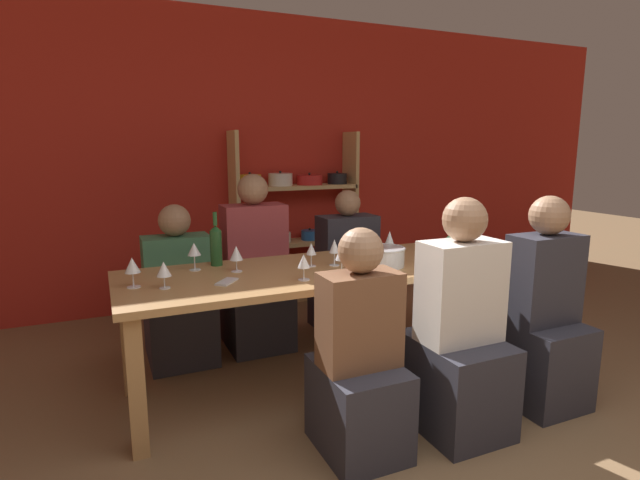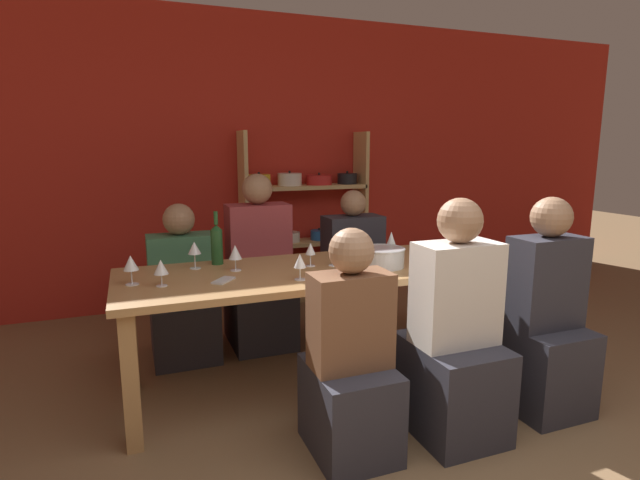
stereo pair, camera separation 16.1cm
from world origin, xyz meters
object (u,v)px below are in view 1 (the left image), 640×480
object	(u,v)px
wine_glass_red_c	(236,254)
person_near_a	(359,371)
wine_glass_white_c	(334,247)
person_far_a	(347,281)
wine_bottle_dark	(451,250)
dining_table	(327,280)
wine_glass_red_b	(342,254)
cell_phone	(227,282)
wine_glass_white_a	(390,239)
person_near_b	(540,328)
person_near_c	(458,347)
wine_bottle_amber	(216,244)
wine_glass_red_a	(311,250)
shelf_unit	(296,233)
person_far_c	(255,284)
wine_bottle_green	(465,244)
mixing_bowl	(383,256)
wine_glass_empty_b	(164,269)
wine_glass_white_b	(355,257)
wine_glass_empty_a	(132,266)
person_far_b	(179,305)
wine_glass_red_d	(304,262)
wine_glass_empty_c	(194,250)

from	to	relation	value
wine_glass_red_c	person_near_a	world-z (taller)	person_near_a
wine_glass_white_c	wine_glass_red_c	size ratio (longest dim) A/B	1.07
person_far_a	wine_bottle_dark	bearing A→B (deg)	97.08
person_far_a	dining_table	bearing A→B (deg)	55.03
wine_glass_red_b	cell_phone	bearing A→B (deg)	170.06
wine_glass_white_a	person_near_b	bearing A→B (deg)	-55.02
person_near_a	person_near_c	bearing A→B (deg)	-3.34
person_near_b	wine_glass_white_c	bearing A→B (deg)	143.34
wine_glass_white_a	wine_glass_white_c	bearing A→B (deg)	-172.88
wine_bottle_amber	wine_glass_red_a	distance (m)	0.59
shelf_unit	wine_bottle_amber	bearing A→B (deg)	-127.01
shelf_unit	person_far_c	bearing A→B (deg)	-125.94
wine_bottle_amber	wine_glass_white_c	world-z (taller)	wine_bottle_amber
wine_bottle_green	wine_bottle_dark	bearing A→B (deg)	-161.10
wine_glass_red_a	wine_glass_red_c	xyz separation A→B (m)	(-0.46, 0.05, 0.00)
wine_glass_red_b	cell_phone	world-z (taller)	wine_glass_red_b
mixing_bowl	dining_table	bearing A→B (deg)	159.73
wine_bottle_amber	wine_glass_red_a	world-z (taller)	wine_bottle_amber
wine_glass_white_c	person_far_c	size ratio (longest dim) A/B	0.13
dining_table	wine_glass_red_b	bearing A→B (deg)	-91.97
mixing_bowl	wine_glass_red_a	xyz separation A→B (m)	(-0.41, 0.17, 0.04)
wine_bottle_dark	wine_glass_empty_b	xyz separation A→B (m)	(-1.64, 0.26, -0.01)
wine_bottle_amber	wine_glass_white_b	bearing A→B (deg)	-46.63
wine_glass_empty_a	person_near_c	bearing A→B (deg)	-26.43
wine_glass_red_a	wine_glass_white_a	world-z (taller)	wine_glass_white_a
person_far_b	person_near_c	distance (m)	1.93
person_far_a	wine_glass_red_b	bearing A→B (deg)	61.22
wine_glass_red_a	wine_glass_red_b	size ratio (longest dim) A/B	0.83
wine_bottle_green	wine_glass_white_c	distance (m)	0.82
wine_glass_empty_b	cell_phone	size ratio (longest dim) A/B	0.90
shelf_unit	wine_glass_red_b	xyz separation A→B (m)	(-0.48, -1.98, 0.23)
cell_phone	wine_glass_red_d	bearing A→B (deg)	-16.97
wine_bottle_green	person_far_c	world-z (taller)	person_far_c
shelf_unit	person_far_a	xyz separation A→B (m)	(0.06, -0.99, -0.24)
wine_glass_empty_a	person_near_a	xyz separation A→B (m)	(0.96, -0.72, -0.46)
wine_glass_red_b	person_near_a	distance (m)	0.71
wine_bottle_amber	wine_glass_red_d	xyz separation A→B (m)	(0.36, -0.55, -0.03)
person_near_c	wine_glass_white_c	bearing A→B (deg)	114.39
wine_glass_red_a	wine_glass_white_b	xyz separation A→B (m)	(0.10, -0.40, 0.03)
wine_glass_red_b	wine_glass_empty_c	xyz separation A→B (m)	(-0.75, 0.46, -0.00)
wine_glass_white_a	wine_glass_white_b	distance (m)	0.63
wine_glass_red_b	person_near_a	bearing A→B (deg)	-107.02
wine_glass_empty_a	mixing_bowl	bearing A→B (deg)	-4.63
wine_bottle_green	wine_glass_red_c	distance (m)	1.41
wine_glass_white_b	person_far_c	size ratio (longest dim) A/B	0.14
shelf_unit	wine_bottle_amber	world-z (taller)	shelf_unit
wine_glass_empty_a	person_far_a	bearing A→B (deg)	24.87
dining_table	person_far_a	size ratio (longest dim) A/B	2.15
person_far_c	shelf_unit	bearing A→B (deg)	-125.94
wine_glass_white_a	person_near_b	world-z (taller)	person_near_b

